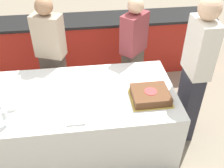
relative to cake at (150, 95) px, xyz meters
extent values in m
plane|color=gray|center=(-0.76, 0.17, -0.81)|extent=(14.00, 14.00, 0.00)
cube|color=#A82319|center=(-0.76, 1.78, -0.37)|extent=(4.40, 0.55, 0.88)
cube|color=black|center=(-0.76, 1.78, 0.09)|extent=(4.40, 0.58, 0.04)
cube|color=silver|center=(-0.76, 0.17, -0.43)|extent=(2.14, 1.08, 0.77)
cube|color=gold|center=(0.00, 0.00, -0.04)|extent=(0.42, 0.37, 0.00)
cube|color=#56331C|center=(0.00, 0.00, 0.00)|extent=(0.38, 0.33, 0.09)
cylinder|color=red|center=(0.00, 0.00, 0.05)|extent=(0.13, 0.13, 0.00)
cylinder|color=white|center=(-1.43, 0.07, -0.03)|extent=(0.20, 0.20, 0.04)
cylinder|color=white|center=(-1.42, -0.20, -0.04)|extent=(0.07, 0.07, 0.00)
cylinder|color=white|center=(-1.42, -0.20, 0.00)|extent=(0.01, 0.01, 0.08)
cylinder|color=white|center=(-1.42, -0.20, 0.08)|extent=(0.06, 0.06, 0.09)
cylinder|color=white|center=(0.07, 0.33, -0.04)|extent=(0.22, 0.22, 0.00)
cube|color=white|center=(-0.78, -0.25, -0.04)|extent=(0.17, 0.10, 0.02)
cube|color=#4C4238|center=(0.00, 0.93, -0.41)|extent=(0.33, 0.33, 0.80)
cube|color=brown|center=(0.00, 0.93, 0.25)|extent=(0.40, 0.40, 0.51)
sphere|color=#D8AD89|center=(0.00, 0.93, 0.61)|extent=(0.20, 0.20, 0.20)
cube|color=#282833|center=(0.53, 0.17, -0.34)|extent=(0.16, 0.32, 0.93)
cube|color=silver|center=(0.53, 0.17, 0.43)|extent=(0.20, 0.37, 0.60)
sphere|color=#D8AD89|center=(0.53, 0.17, 0.84)|extent=(0.22, 0.22, 0.22)
cube|color=#4C4238|center=(-1.06, 0.93, -0.40)|extent=(0.34, 0.26, 0.82)
cube|color=tan|center=(-1.06, 0.93, 0.28)|extent=(0.41, 0.32, 0.54)
sphere|color=#936B4C|center=(-1.06, 0.93, 0.65)|extent=(0.21, 0.21, 0.21)
camera|label=1|loc=(-0.67, -2.04, 1.75)|focal=42.00mm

